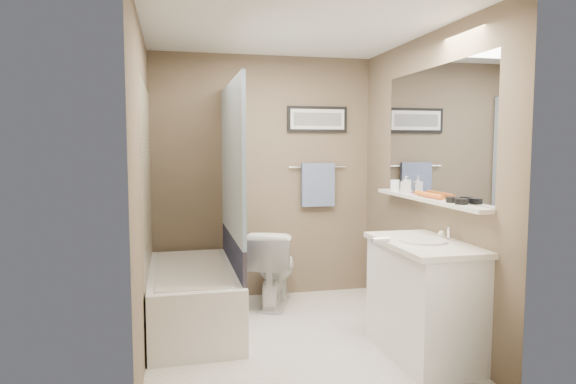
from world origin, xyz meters
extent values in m
plane|color=silver|center=(0.00, 0.00, 0.00)|extent=(2.50, 2.50, 0.00)
cube|color=silver|center=(0.00, 0.00, 2.38)|extent=(2.20, 2.50, 0.04)
cube|color=brown|center=(0.00, 1.23, 1.20)|extent=(2.20, 0.04, 2.40)
cube|color=brown|center=(0.00, -1.23, 1.20)|extent=(2.20, 0.04, 2.40)
cube|color=brown|center=(-1.08, 0.00, 1.20)|extent=(0.04, 2.50, 2.40)
cube|color=brown|center=(1.08, 0.00, 1.20)|extent=(0.04, 2.50, 2.40)
cube|color=tan|center=(-1.09, 0.50, 1.00)|extent=(0.02, 1.55, 2.00)
cylinder|color=silver|center=(-0.40, 0.50, 2.05)|extent=(0.02, 1.55, 0.02)
cube|color=silver|center=(-0.40, 0.50, 1.40)|extent=(0.03, 1.45, 1.28)
cube|color=#242743|center=(-0.40, 0.50, 0.58)|extent=(0.03, 1.45, 0.36)
cube|color=silver|center=(1.09, -0.15, 1.62)|extent=(0.02, 1.60, 1.00)
cube|color=silver|center=(1.04, -0.15, 1.10)|extent=(0.12, 1.60, 0.03)
cylinder|color=silver|center=(0.55, 1.22, 1.30)|extent=(0.60, 0.02, 0.02)
cube|color=#869CC3|center=(0.55, 1.20, 1.12)|extent=(0.34, 0.05, 0.44)
cube|color=black|center=(0.55, 1.23, 1.78)|extent=(0.62, 0.02, 0.26)
cube|color=white|center=(0.55, 1.22, 1.78)|extent=(0.56, 0.00, 0.20)
cube|color=#595959|center=(0.55, 1.22, 1.78)|extent=(0.50, 0.00, 0.13)
cube|color=silver|center=(0.55, -1.24, 1.00)|extent=(0.80, 0.02, 2.00)
cylinder|color=silver|center=(0.22, -1.19, 1.00)|extent=(0.10, 0.02, 0.02)
cube|color=white|center=(-0.75, 0.46, 0.25)|extent=(0.73, 1.51, 0.50)
cube|color=silver|center=(-0.75, 0.46, 0.50)|extent=(0.56, 1.36, 0.02)
imported|color=white|center=(0.03, 0.90, 0.37)|extent=(0.63, 0.82, 0.73)
cube|color=white|center=(0.85, -0.51, 0.40)|extent=(0.53, 0.91, 0.80)
cube|color=silver|center=(0.84, -0.51, 0.82)|extent=(0.54, 0.96, 0.04)
cylinder|color=silver|center=(0.83, -0.51, 0.85)|extent=(0.34, 0.34, 0.01)
cylinder|color=silver|center=(1.03, -0.51, 0.89)|extent=(0.02, 0.02, 0.10)
sphere|color=white|center=(1.03, -0.41, 0.87)|extent=(0.05, 0.05, 0.05)
cylinder|color=black|center=(1.04, -0.65, 1.14)|extent=(0.09, 0.09, 0.04)
cylinder|color=black|center=(1.04, -0.54, 1.14)|extent=(0.09, 0.09, 0.04)
cylinder|color=#C8571C|center=(1.04, -0.28, 1.14)|extent=(0.06, 0.22, 0.04)
cylinder|color=#C05D1B|center=(1.04, -0.10, 1.14)|extent=(0.05, 0.22, 0.04)
cube|color=pink|center=(1.04, 0.04, 1.12)|extent=(0.04, 0.16, 0.01)
cylinder|color=white|center=(1.04, 0.42, 1.17)|extent=(0.08, 0.08, 0.10)
imported|color=#999999|center=(1.04, 0.20, 1.19)|extent=(0.07, 0.07, 0.14)
camera|label=1|loc=(-0.90, -3.79, 1.52)|focal=32.00mm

